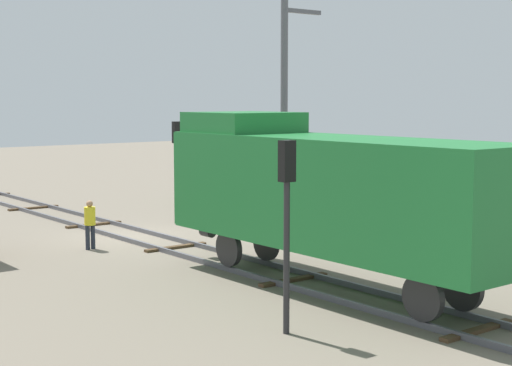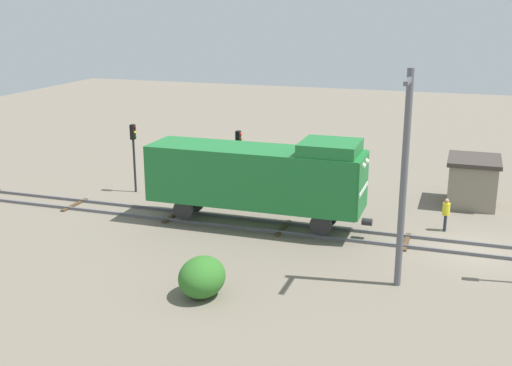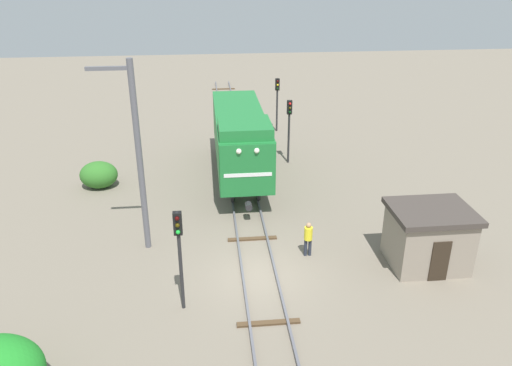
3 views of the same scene
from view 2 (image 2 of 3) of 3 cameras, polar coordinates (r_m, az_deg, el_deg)
name	(u,v)px [view 2 (image 2 of 3)]	position (r m, az deg, el deg)	size (l,w,h in m)	color
ground_plane	(474,250)	(31.99, 18.78, -5.70)	(112.14, 112.14, 0.00)	#756B5B
railway_track	(474,249)	(31.97, 18.80, -5.57)	(2.40, 74.76, 0.16)	#595960
locomotive	(259,175)	(32.64, 0.23, 0.72)	(2.90, 11.60, 4.60)	#1E7233
traffic_signal_mid	(238,154)	(36.45, -1.57, 2.64)	(0.32, 0.34, 4.27)	#262628
traffic_signal_far	(134,146)	(39.43, -10.82, 3.29)	(0.32, 0.34, 4.19)	#262628
worker_near_track	(446,212)	(33.93, 16.53, -2.49)	(0.38, 0.38, 1.70)	#262B38
catenary_mast	(404,176)	(25.82, 13.02, 0.65)	(1.94, 0.28, 8.88)	#595960
relay_hut	(473,181)	(38.72, 18.71, 0.17)	(3.50, 2.90, 2.74)	gray
bush_near	(202,277)	(25.63, -4.82, -8.33)	(2.21, 1.81, 1.61)	#306E26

